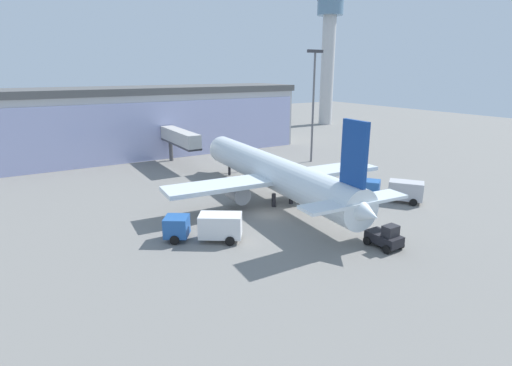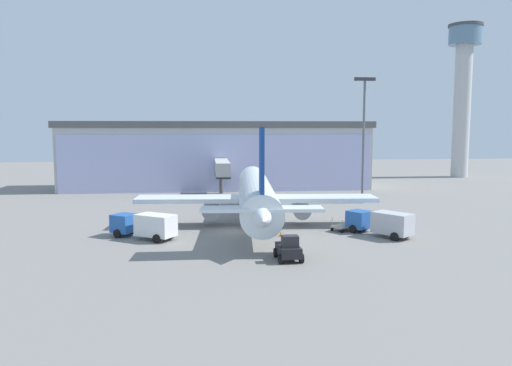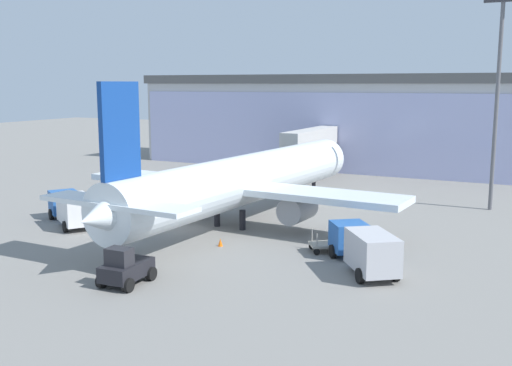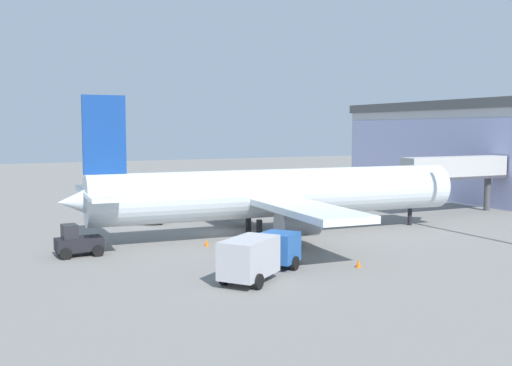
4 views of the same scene
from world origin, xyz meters
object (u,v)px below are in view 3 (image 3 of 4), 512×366
Objects in this scene: jet_bridge at (311,141)px; catering_truck at (72,207)px; baggage_cart at (330,244)px; apron_light_mast at (498,86)px; pushback_tug at (125,268)px; airplane at (243,181)px; fuel_truck at (364,247)px; safety_cone_wingtip at (397,240)px; safety_cone_nose at (220,242)px.

jet_bridge is 1.81× the size of catering_truck.
baggage_cart is (21.69, 1.51, -0.97)m from catering_truck.
apron_light_mast reaches higher than pushback_tug.
jet_bridge reaches higher than pushback_tug.
apron_light_mast is 38.36m from catering_truck.
airplane is 15.05m from fuel_truck.
catering_truck is 26.03m from safety_cone_wingtip.
pushback_tug is (-8.43, -11.65, 0.47)m from baggage_cart.
airplane is at bearing -117.76° from catering_truck.
jet_bridge is at bearing 11.71° from airplane.
apron_light_mast reaches higher than fuel_truck.
apron_light_mast reaches higher than safety_cone_nose.
fuel_truck is at bearing -103.85° from apron_light_mast.
baggage_cart reaches higher than safety_cone_nose.
safety_cone_nose and safety_cone_wingtip have the same top height.
airplane is at bearing 175.20° from safety_cone_wingtip.
apron_light_mast reaches higher than airplane.
jet_bridge is at bearing 98.63° from safety_cone_nose.
airplane is 8.08m from safety_cone_nose.
airplane is 11.19× the size of pushback_tug.
catering_truck is at bearing 50.67° from fuel_truck.
jet_bridge is at bearing 156.59° from apron_light_mast.
jet_bridge is at bearing 3.90° from pushback_tug.
catering_truck reaches higher than baggage_cart.
safety_cone_nose is (-7.50, -2.07, -0.23)m from baggage_cart.
baggage_cart is at bearing -114.10° from apron_light_mast.
jet_bridge is 29.73m from safety_cone_wingtip.
jet_bridge is 4.09× the size of baggage_cart.
pushback_tug is at bearing -95.52° from safety_cone_nose.
safety_cone_nose is at bearing 161.89° from baggage_cart.
fuel_truck is 7.16m from safety_cone_wingtip.
safety_cone_nose is 1.00× the size of safety_cone_wingtip.
fuel_truck reaches higher than safety_cone_nose.
airplane is at bearing 104.08° from safety_cone_nose.
airplane reaches higher than safety_cone_nose.
airplane reaches higher than catering_truck.
catering_truck is 13.23× the size of safety_cone_wingtip.
apron_light_mast is 2.63× the size of fuel_truck.
fuel_truck is (12.49, -8.13, -2.11)m from airplane.
fuel_truck is 10.81m from safety_cone_nose.
safety_cone_nose is at bearing -161.16° from airplane.
apron_light_mast is 5.90× the size of baggage_cart.
catering_truck is (-12.39, -6.60, -2.11)m from airplane.
baggage_cart is (-8.79, -19.64, -10.74)m from apron_light_mast.
baggage_cart is at bearing -155.98° from jet_bridge.
pushback_tug is (13.26, -10.14, -0.49)m from catering_truck.
pushback_tug is (3.75, -40.37, -3.74)m from jet_bridge.
apron_light_mast is at bearing -49.65° from fuel_truck.
baggage_cart is (-3.20, 3.04, -0.97)m from fuel_truck.
safety_cone_nose is at bearing 49.01° from fuel_truck.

